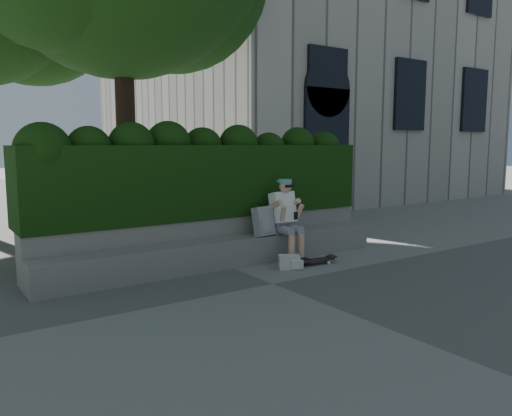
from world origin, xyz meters
TOP-DOWN VIEW (x-y plane):
  - ground at (0.00, 0.00)m, footprint 80.00×80.00m
  - bench_ledge at (0.00, 1.25)m, footprint 6.00×0.45m
  - planter_wall at (0.00, 1.73)m, footprint 6.00×0.50m
  - hedge at (0.00, 1.95)m, footprint 6.00×1.00m
  - building at (9.00, 11.00)m, footprint 12.00×12.00m
  - person at (1.04, 1.07)m, footprint 0.40×0.76m
  - skateboard at (1.19, 0.54)m, footprint 0.81×0.29m
  - backpack_plaid at (0.65, 1.15)m, footprint 0.35×0.21m
  - backpack_ground at (0.74, 0.56)m, footprint 0.40×0.37m

SIDE VIEW (x-z plane):
  - ground at x=0.00m, z-range 0.00..0.00m
  - skateboard at x=1.19m, z-range 0.03..0.11m
  - backpack_ground at x=0.74m, z-range 0.00..0.21m
  - bench_ledge at x=0.00m, z-range 0.00..0.45m
  - planter_wall at x=0.00m, z-range 0.00..0.75m
  - backpack_plaid at x=0.65m, z-range 0.45..0.93m
  - person at x=1.04m, z-range 0.06..1.44m
  - hedge at x=0.00m, z-range 0.75..1.95m
  - building at x=9.00m, z-range 0.00..15.00m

